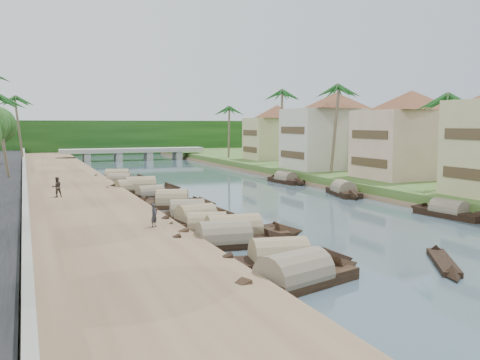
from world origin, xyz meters
name	(u,v)px	position (x,y,z in m)	size (l,w,h in m)	color
ground	(318,221)	(0.00, 0.00, 0.00)	(220.00, 220.00, 0.00)	#3C4F5A
left_bank	(71,194)	(-16.00, 20.00, 0.40)	(10.00, 180.00, 0.80)	brown
right_bank	(370,178)	(19.00, 20.00, 0.60)	(16.00, 180.00, 1.20)	#315020
retaining_wall	(25,186)	(-20.20, 20.00, 1.35)	(0.40, 180.00, 1.10)	gray
treeline	(111,137)	(0.00, 100.00, 4.00)	(120.00, 14.00, 8.00)	#10350E
bridge	(133,152)	(0.00, 72.00, 1.72)	(28.00, 4.00, 2.40)	#9B9A91
building_mid	(411,134)	(19.99, 14.00, 6.13)	(14.11, 14.11, 9.70)	beige
building_far	(335,130)	(18.99, 28.00, 6.38)	(15.59, 15.59, 10.20)	beige
building_distant	(277,132)	(19.99, 48.00, 5.88)	(12.62, 12.62, 9.20)	#BDB77F
sampan_0	(294,279)	(-9.33, -13.92, 0.42)	(9.37, 4.63, 2.40)	black
sampan_1	(279,261)	(-8.63, -11.03, 0.42)	(8.32, 3.23, 2.39)	black
sampan_2	(233,234)	(-8.36, -4.12, 0.42)	(9.72, 2.80, 2.48)	black
sampan_3	(224,240)	(-9.48, -5.48, 0.42)	(8.90, 2.56, 2.34)	black
sampan_4	(207,228)	(-9.28, -1.66, 0.41)	(7.59, 3.55, 2.13)	black
sampan_5	(196,221)	(-9.11, 1.16, 0.42)	(7.56, 2.78, 2.35)	black
sampan_6	(187,214)	(-8.89, 4.14, 0.42)	(7.76, 3.25, 2.26)	black
sampan_7	(170,200)	(-8.21, 11.85, 0.41)	(6.92, 4.17, 1.90)	black
sampan_8	(172,203)	(-8.48, 10.00, 0.42)	(8.01, 4.46, 2.40)	black
sampan_9	(150,195)	(-9.08, 15.92, 0.41)	(7.38, 2.74, 1.88)	black
sampan_10	(128,189)	(-10.21, 21.25, 0.41)	(7.68, 3.44, 2.09)	black
sampan_11	(141,188)	(-8.88, 21.50, 0.42)	(9.05, 2.60, 2.52)	black
sampan_12	(120,182)	(-9.73, 29.28, 0.41)	(7.60, 4.96, 1.91)	black
sampan_13	(117,178)	(-9.37, 33.47, 0.42)	(8.61, 3.92, 2.30)	black
sampan_14	(449,212)	(10.22, -2.53, 0.41)	(2.53, 8.18, 1.98)	black
sampan_15	(344,191)	(9.72, 11.49, 0.42)	(3.56, 8.46, 2.22)	black
sampan_16	(286,180)	(9.51, 23.95, 0.41)	(2.35, 8.41, 2.05)	black
canoe_0	(443,263)	(-0.36, -13.32, 0.10)	(4.49, 6.30, 0.91)	black
canoe_1	(259,230)	(-5.63, -1.82, 0.10)	(4.77, 2.49, 0.78)	black
canoe_2	(161,197)	(-7.89, 16.48, 0.10)	(5.83, 1.17, 0.84)	black
palm_1	(447,98)	(16.00, 4.38, 9.58)	(3.20, 3.20, 10.12)	brown
palm_2	(334,88)	(15.00, 22.16, 11.51)	(3.20, 3.20, 12.11)	brown
palm_3	(281,93)	(16.00, 38.50, 11.84)	(3.20, 3.20, 12.47)	brown
palm_6	(3,98)	(-22.00, 29.02, 10.00)	(3.20, 3.20, 10.34)	brown
palm_7	(229,109)	(14.00, 55.41, 9.92)	(3.20, 3.20, 10.47)	brown
palm_8	(19,99)	(-20.50, 59.19, 11.21)	(3.20, 3.20, 11.60)	brown
tree_6	(358,127)	(24.00, 29.94, 6.72)	(4.08, 4.08, 7.33)	#4B392B
person_near	(154,215)	(-12.77, -1.81, 1.53)	(0.54, 0.35, 1.47)	#292A32
person_far	(57,187)	(-17.58, 14.95, 1.69)	(0.86, 0.67, 1.78)	#372E26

